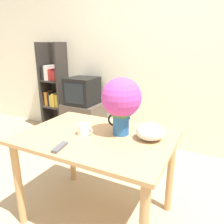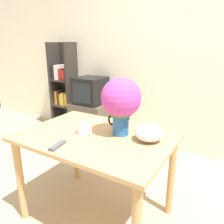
% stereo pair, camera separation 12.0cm
% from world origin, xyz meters
% --- Properties ---
extents(wall_back, '(8.00, 0.05, 2.60)m').
position_xyz_m(wall_back, '(0.00, 1.84, 1.30)').
color(wall_back, '#EDE5CC').
rests_on(wall_back, ground_plane).
extents(table, '(1.16, 0.81, 0.75)m').
position_xyz_m(table, '(-0.13, 0.22, 0.64)').
color(table, tan).
rests_on(table, ground_plane).
extents(flower_vase, '(0.30, 0.30, 0.44)m').
position_xyz_m(flower_vase, '(0.03, 0.33, 1.02)').
color(flower_vase, '#235B9E').
rests_on(flower_vase, table).
extents(coffee_mug, '(0.13, 0.10, 0.08)m').
position_xyz_m(coffee_mug, '(-0.22, 0.19, 0.79)').
color(coffee_mug, white).
rests_on(coffee_mug, table).
extents(white_bowl, '(0.21, 0.21, 0.12)m').
position_xyz_m(white_bowl, '(0.26, 0.34, 0.81)').
color(white_bowl, silver).
rests_on(white_bowl, table).
extents(remote_control, '(0.07, 0.16, 0.02)m').
position_xyz_m(remote_control, '(-0.23, -0.08, 0.76)').
color(remote_control, '#4C4C51').
rests_on(remote_control, table).
extents(tv_stand, '(0.56, 0.45, 0.58)m').
position_xyz_m(tv_stand, '(-1.14, 1.51, 0.29)').
color(tv_stand, '#4C4238').
rests_on(tv_stand, ground_plane).
extents(tv_set, '(0.41, 0.42, 0.39)m').
position_xyz_m(tv_set, '(-1.14, 1.51, 0.77)').
color(tv_set, black).
rests_on(tv_set, tv_stand).
extents(bookshelf, '(0.42, 0.29, 1.46)m').
position_xyz_m(bookshelf, '(-1.83, 1.69, 0.73)').
color(bookshelf, '#2D2823').
rests_on(bookshelf, ground_plane).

